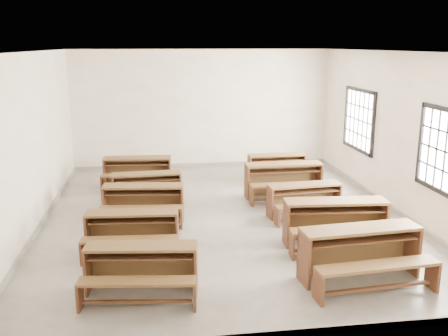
{
  "coord_description": "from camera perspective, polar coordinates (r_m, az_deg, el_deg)",
  "views": [
    {
      "loc": [
        -1.29,
        -9.27,
        3.34
      ],
      "look_at": [
        0.0,
        0.0,
        1.0
      ],
      "focal_mm": 40.0,
      "sensor_mm": 36.0,
      "label": 1
    }
  ],
  "objects": [
    {
      "name": "room",
      "position": [
        9.44,
        0.54,
        6.76
      ],
      "size": [
        8.5,
        8.5,
        3.2
      ],
      "color": "gray",
      "rests_on": "ground"
    },
    {
      "name": "desk_set_0",
      "position": [
        7.0,
        -9.42,
        -11.0
      ],
      "size": [
        1.6,
        0.96,
        0.68
      ],
      "rotation": [
        0.0,
        0.0,
        -0.12
      ],
      "color": "brown",
      "rests_on": "ground"
    },
    {
      "name": "desk_set_3",
      "position": [
        10.8,
        -8.8,
        -2.03
      ],
      "size": [
        1.49,
        0.83,
        0.65
      ],
      "rotation": [
        0.0,
        0.0,
        0.05
      ],
      "color": "brown",
      "rests_on": "ground"
    },
    {
      "name": "desk_set_4",
      "position": [
        12.06,
        -9.86,
        -0.2
      ],
      "size": [
        1.64,
        0.93,
        0.71
      ],
      "rotation": [
        0.0,
        0.0,
        -0.07
      ],
      "color": "brown",
      "rests_on": "ground"
    },
    {
      "name": "desk_set_7",
      "position": [
        9.98,
        9.24,
        -3.39
      ],
      "size": [
        1.52,
        0.88,
        0.66
      ],
      "rotation": [
        0.0,
        0.0,
        0.09
      ],
      "color": "brown",
      "rests_on": "ground"
    },
    {
      "name": "desk_set_2",
      "position": [
        9.76,
        -9.2,
        -3.65
      ],
      "size": [
        1.62,
        0.96,
        0.69
      ],
      "rotation": [
        0.0,
        0.0,
        -0.1
      ],
      "color": "brown",
      "rests_on": "ground"
    },
    {
      "name": "desk_set_1",
      "position": [
        8.35,
        -10.47,
        -6.86
      ],
      "size": [
        1.55,
        0.89,
        0.67
      ],
      "rotation": [
        0.0,
        0.0,
        -0.07
      ],
      "color": "brown",
      "rests_on": "ground"
    },
    {
      "name": "desk_set_6",
      "position": [
        8.67,
        12.69,
        -5.76
      ],
      "size": [
        1.79,
        1.02,
        0.78
      ],
      "rotation": [
        0.0,
        0.0,
        -0.07
      ],
      "color": "brown",
      "rests_on": "ground"
    },
    {
      "name": "desk_set_8",
      "position": [
        11.15,
        6.87,
        -1.11
      ],
      "size": [
        1.7,
        0.89,
        0.76
      ],
      "rotation": [
        0.0,
        0.0,
        0.01
      ],
      "color": "brown",
      "rests_on": "ground"
    },
    {
      "name": "desk_set_5",
      "position": [
        7.51,
        15.42,
        -9.05
      ],
      "size": [
        1.81,
        1.05,
        0.78
      ],
      "rotation": [
        0.0,
        0.0,
        0.08
      ],
      "color": "brown",
      "rests_on": "ground"
    },
    {
      "name": "desk_set_9",
      "position": [
        12.59,
        6.09,
        0.33
      ],
      "size": [
        1.46,
        0.79,
        0.65
      ],
      "rotation": [
        0.0,
        0.0,
        0.03
      ],
      "color": "brown",
      "rests_on": "ground"
    }
  ]
}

